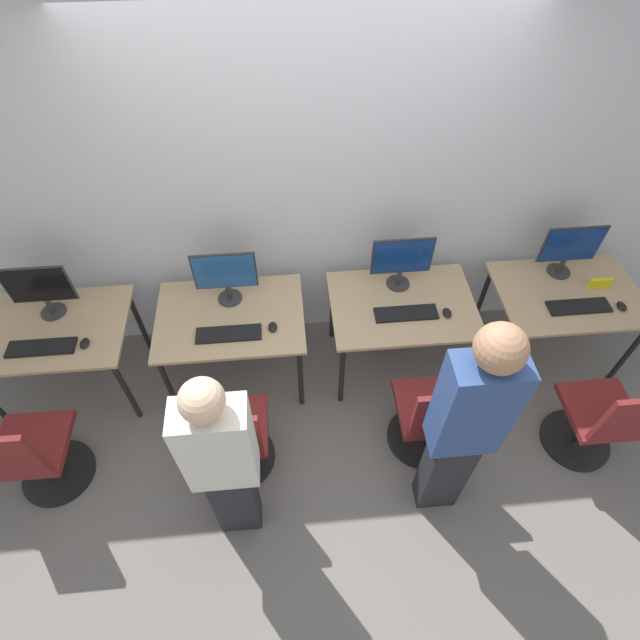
{
  "coord_description": "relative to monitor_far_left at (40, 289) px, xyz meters",
  "views": [
    {
      "loc": [
        -0.19,
        -1.92,
        3.34
      ],
      "look_at": [
        0.0,
        0.15,
        0.85
      ],
      "focal_mm": 28.0,
      "sensor_mm": 36.0,
      "label": 1
    }
  ],
  "objects": [
    {
      "name": "monitor_right",
      "position": [
        2.45,
        0.06,
        0.0
      ],
      "size": [
        0.43,
        0.17,
        0.42
      ],
      "color": "#2D2D2D",
      "rests_on": "desk_right"
    },
    {
      "name": "person_left",
      "position": [
        1.24,
        -1.29,
        -0.08
      ],
      "size": [
        0.36,
        0.21,
        1.59
      ],
      "color": "#232328",
      "rests_on": "ground_plane"
    },
    {
      "name": "mouse_far_right",
      "position": [
        3.97,
        -0.32,
        -0.22
      ],
      "size": [
        0.06,
        0.09,
        0.03
      ],
      "color": "black",
      "rests_on": "desk_far_right"
    },
    {
      "name": "desk_left",
      "position": [
        1.22,
        -0.14,
        -0.31
      ],
      "size": [
        1.03,
        0.73,
        0.7
      ],
      "color": "tan",
      "rests_on": "ground_plane"
    },
    {
      "name": "mouse_right",
      "position": [
        2.73,
        -0.27,
        -0.22
      ],
      "size": [
        0.06,
        0.09,
        0.03
      ],
      "color": "black",
      "rests_on": "desk_right"
    },
    {
      "name": "monitor_left",
      "position": [
        1.22,
        0.02,
        0.0
      ],
      "size": [
        0.43,
        0.17,
        0.42
      ],
      "color": "#2D2D2D",
      "rests_on": "desk_left"
    },
    {
      "name": "keyboard_right",
      "position": [
        2.45,
        -0.24,
        -0.23
      ],
      "size": [
        0.44,
        0.13,
        0.02
      ],
      "color": "black",
      "rests_on": "desk_right"
    },
    {
      "name": "monitor_far_right",
      "position": [
        3.67,
        0.07,
        0.0
      ],
      "size": [
        0.43,
        0.17,
        0.42
      ],
      "color": "#2D2D2D",
      "rests_on": "desk_far_right"
    },
    {
      "name": "placard_far_right",
      "position": [
        3.89,
        -0.11,
        -0.2
      ],
      "size": [
        0.16,
        0.03,
        0.08
      ],
      "color": "yellow",
      "rests_on": "desk_far_right"
    },
    {
      "name": "office_chair_far_right",
      "position": [
        3.63,
        -1.01,
        -0.56
      ],
      "size": [
        0.48,
        0.48,
        0.91
      ],
      "color": "black",
      "rests_on": "ground_plane"
    },
    {
      "name": "mouse_left",
      "position": [
        1.52,
        -0.28,
        -0.22
      ],
      "size": [
        0.06,
        0.09,
        0.03
      ],
      "color": "black",
      "rests_on": "desk_left"
    },
    {
      "name": "desk_right",
      "position": [
        2.45,
        -0.14,
        -0.31
      ],
      "size": [
        1.03,
        0.73,
        0.7
      ],
      "color": "tan",
      "rests_on": "ground_plane"
    },
    {
      "name": "keyboard_far_right",
      "position": [
        3.67,
        -0.29,
        -0.23
      ],
      "size": [
        0.44,
        0.13,
        0.02
      ],
      "color": "black",
      "rests_on": "desk_far_right"
    },
    {
      "name": "office_chair_far_left",
      "position": [
        -0.03,
        -0.93,
        -0.56
      ],
      "size": [
        0.48,
        0.48,
        0.91
      ],
      "color": "black",
      "rests_on": "ground_plane"
    },
    {
      "name": "person_right",
      "position": [
        2.52,
        -1.26,
        0.04
      ],
      "size": [
        0.36,
        0.23,
        1.77
      ],
      "color": "#232328",
      "rests_on": "ground_plane"
    },
    {
      "name": "keyboard_far_left",
      "position": [
        0.0,
        -0.32,
        -0.23
      ],
      "size": [
        0.44,
        0.13,
        0.02
      ],
      "color": "black",
      "rests_on": "desk_far_left"
    },
    {
      "name": "office_chair_right",
      "position": [
        2.52,
        -0.89,
        -0.56
      ],
      "size": [
        0.48,
        0.48,
        0.91
      ],
      "color": "black",
      "rests_on": "ground_plane"
    },
    {
      "name": "mouse_far_left",
      "position": [
        0.28,
        -0.31,
        -0.22
      ],
      "size": [
        0.06,
        0.09,
        0.03
      ],
      "color": "black",
      "rests_on": "desk_far_left"
    },
    {
      "name": "ground_plane",
      "position": [
        1.83,
        -0.51,
        -0.94
      ],
      "size": [
        20.0,
        20.0,
        0.0
      ],
      "primitive_type": "plane",
      "color": "slate"
    },
    {
      "name": "monitor_far_left",
      "position": [
        0.0,
        0.0,
        0.0
      ],
      "size": [
        0.43,
        0.17,
        0.42
      ],
      "color": "#2D2D2D",
      "rests_on": "desk_far_left"
    },
    {
      "name": "desk_far_right",
      "position": [
        3.67,
        -0.14,
        -0.31
      ],
      "size": [
        1.03,
        0.73,
        0.7
      ],
      "color": "tan",
      "rests_on": "ground_plane"
    },
    {
      "name": "desk_far_left",
      "position": [
        0.0,
        -0.14,
        -0.31
      ],
      "size": [
        1.03,
        0.73,
        0.7
      ],
      "color": "tan",
      "rests_on": "ground_plane"
    },
    {
      "name": "office_chair_left",
      "position": [
        1.23,
        -0.93,
        -0.56
      ],
      "size": [
        0.48,
        0.48,
        0.91
      ],
      "color": "black",
      "rests_on": "ground_plane"
    },
    {
      "name": "keyboard_left",
      "position": [
        1.22,
        -0.31,
        -0.23
      ],
      "size": [
        0.44,
        0.13,
        0.02
      ],
      "color": "black",
      "rests_on": "desk_left"
    },
    {
      "name": "wall_back",
      "position": [
        1.83,
        0.35,
        0.46
      ],
      "size": [
        12.0,
        0.05,
        2.8
      ],
      "color": "silver",
      "rests_on": "ground_plane"
    }
  ]
}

